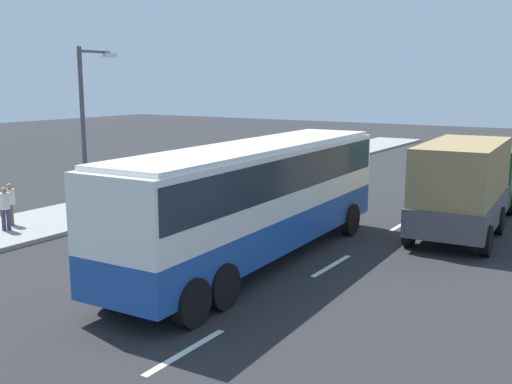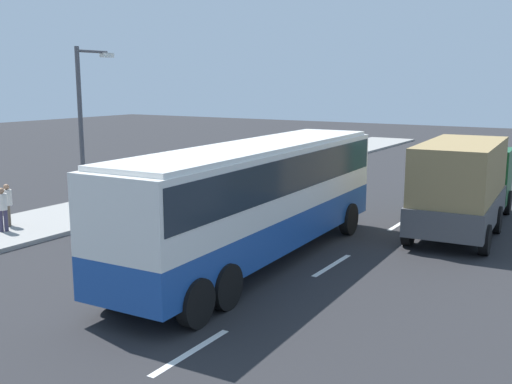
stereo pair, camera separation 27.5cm
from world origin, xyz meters
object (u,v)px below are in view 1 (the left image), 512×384
object	(u,v)px
cargo_truck	(467,182)
pedestrian_at_crossing	(5,206)
pedestrian_near_curb	(10,201)
street_lamp	(87,123)
coach_bus	(257,190)

from	to	relation	value
cargo_truck	pedestrian_at_crossing	distance (m)	16.13
pedestrian_near_curb	street_lamp	bearing A→B (deg)	169.17
coach_bus	pedestrian_near_curb	world-z (taller)	coach_bus
pedestrian_at_crossing	street_lamp	distance (m)	4.01
street_lamp	coach_bus	bearing A→B (deg)	-93.42
pedestrian_at_crossing	street_lamp	bearing A→B (deg)	92.30
coach_bus	street_lamp	size ratio (longest dim) A/B	1.92
cargo_truck	pedestrian_near_curb	world-z (taller)	cargo_truck
pedestrian_near_curb	pedestrian_at_crossing	world-z (taller)	pedestrian_at_crossing
cargo_truck	street_lamp	world-z (taller)	street_lamp
pedestrian_at_crossing	cargo_truck	bearing A→B (deg)	70.86
pedestrian_near_curb	street_lamp	xyz separation A→B (m)	(1.81, -2.14, 2.78)
pedestrian_near_curb	street_lamp	distance (m)	3.95
pedestrian_near_curb	street_lamp	world-z (taller)	street_lamp
pedestrian_at_crossing	coach_bus	bearing A→B (deg)	48.15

